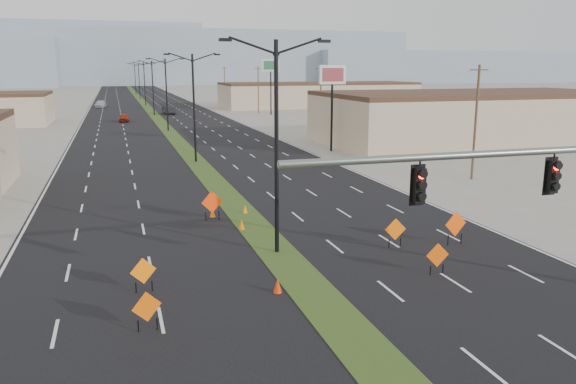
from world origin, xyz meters
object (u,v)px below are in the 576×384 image
object	(u,v)px
car_left	(124,118)
construction_sign_4	(395,230)
car_far	(100,104)
pole_sign_east_near	(332,82)
construction_sign_1	(147,308)
cone_1	(241,225)
car_mid	(169,110)
streetlight_4	(145,82)
cone_3	(212,213)
construction_sign_2	(212,203)
cone_0	(278,286)
streetlight_5	(139,80)
cone_2	(245,209)
construction_sign_5	(456,225)
construction_sign_0	(143,272)
streetlight_2	(166,92)
streetlight_3	(153,86)
streetlight_1	(194,104)
streetlight_0	(276,141)
pole_sign_east_far	(271,69)
construction_sign_3	(437,256)

from	to	relation	value
car_left	construction_sign_4	world-z (taller)	construction_sign_4
car_far	construction_sign_4	bearing A→B (deg)	-74.51
pole_sign_east_near	construction_sign_1	bearing A→B (deg)	-121.36
cone_1	car_mid	bearing A→B (deg)	87.41
streetlight_4	cone_3	size ratio (longest dim) A/B	18.20
car_mid	cone_1	world-z (taller)	car_mid
construction_sign_2	cone_0	distance (m)	11.63
car_mid	cone_0	size ratio (longest dim) A/B	7.91
streetlight_5	cone_2	size ratio (longest dim) A/B	18.15
car_mid	construction_sign_5	world-z (taller)	construction_sign_5
construction_sign_0	cone_2	size ratio (longest dim) A/B	2.59
streetlight_2	streetlight_4	size ratio (longest dim) A/B	1.00
cone_3	construction_sign_1	bearing A→B (deg)	-108.00
construction_sign_2	construction_sign_1	bearing A→B (deg)	-122.36
streetlight_3	construction_sign_5	world-z (taller)	streetlight_3
construction_sign_4	cone_3	world-z (taller)	construction_sign_4
car_far	streetlight_5	bearing A→B (deg)	79.28
construction_sign_1	construction_sign_2	world-z (taller)	construction_sign_2
streetlight_2	streetlight_4	world-z (taller)	same
streetlight_1	construction_sign_4	distance (m)	29.85
car_mid	pole_sign_east_near	bearing A→B (deg)	-85.23
streetlight_2	construction_sign_0	size ratio (longest dim) A/B	7.00
streetlight_0	streetlight_1	xyz separation A→B (m)	(0.00, 28.00, 0.00)
construction_sign_1	cone_0	bearing A→B (deg)	-0.74
cone_1	pole_sign_east_far	bearing A→B (deg)	73.41
streetlight_2	streetlight_4	xyz separation A→B (m)	(0.00, 56.00, 0.00)
car_far	construction_sign_4	world-z (taller)	car_far
streetlight_2	construction_sign_3	distance (m)	61.32
cone_2	streetlight_0	bearing A→B (deg)	-91.22
construction_sign_0	pole_sign_east_far	world-z (taller)	pole_sign_east_far
car_left	construction_sign_5	xyz separation A→B (m)	(14.62, -73.51, 0.37)
streetlight_5	pole_sign_east_far	xyz separation A→B (m)	(21.38, -61.22, 3.06)
car_left	construction_sign_4	bearing A→B (deg)	-78.61
streetlight_3	construction_sign_0	xyz separation A→B (m)	(-6.42, -87.17, -4.58)
streetlight_0	construction_sign_0	size ratio (longest dim) A/B	7.00
construction_sign_4	cone_0	xyz separation A→B (m)	(-7.22, -3.91, -0.56)
streetlight_1	construction_sign_5	bearing A→B (deg)	-73.11
streetlight_1	construction_sign_2	xyz separation A→B (m)	(-2.00, -21.22, -4.38)
car_mid	streetlight_1	bearing A→B (deg)	-100.52
construction_sign_0	car_mid	bearing A→B (deg)	66.82
cone_1	construction_sign_4	bearing A→B (deg)	-37.79
car_far	construction_sign_5	bearing A→B (deg)	-72.99
pole_sign_east_far	construction_sign_0	bearing A→B (deg)	-92.60
streetlight_2	car_left	distance (m)	17.69
car_left	pole_sign_east_near	world-z (taller)	pole_sign_east_near
streetlight_1	cone_0	world-z (taller)	streetlight_1
pole_sign_east_near	construction_sign_3	bearing A→B (deg)	-106.00
car_mid	streetlight_0	bearing A→B (deg)	-99.59
construction_sign_4	cone_3	size ratio (longest dim) A/B	2.68
cone_2	cone_1	bearing A→B (deg)	-105.90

